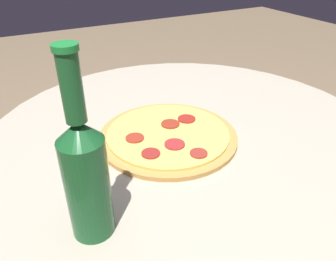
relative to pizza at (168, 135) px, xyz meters
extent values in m
cylinder|color=#B2A893|center=(-0.06, -0.01, -0.36)|extent=(0.11, 0.11, 0.65)
cylinder|color=#B2A893|center=(-0.06, -0.01, -0.02)|extent=(0.95, 0.95, 0.02)
cylinder|color=#C68E47|center=(0.00, 0.00, 0.00)|extent=(0.31, 0.31, 0.01)
cylinder|color=#EACC60|center=(0.00, 0.00, 0.01)|extent=(0.28, 0.28, 0.01)
cylinder|color=#A62A2B|center=(0.01, 0.05, 0.01)|extent=(0.04, 0.04, 0.00)
cylinder|color=maroon|center=(-0.01, 0.11, 0.01)|extent=(0.04, 0.04, 0.00)
cylinder|color=maroon|center=(0.07, 0.06, 0.01)|extent=(0.04, 0.04, 0.00)
cylinder|color=maroon|center=(-0.02, -0.03, 0.01)|extent=(0.04, 0.04, 0.00)
cylinder|color=maroon|center=(-0.07, -0.03, 0.01)|extent=(0.04, 0.04, 0.00)
cylinder|color=#9F301F|center=(0.08, -0.01, 0.01)|extent=(0.04, 0.04, 0.00)
cylinder|color=#195628|center=(0.23, 0.18, 0.07)|extent=(0.07, 0.07, 0.17)
cone|color=#195628|center=(0.23, 0.18, 0.17)|extent=(0.07, 0.07, 0.03)
cylinder|color=#195628|center=(0.23, 0.18, 0.23)|extent=(0.03, 0.03, 0.09)
cylinder|color=#1E8438|center=(0.23, 0.18, 0.28)|extent=(0.03, 0.03, 0.01)
camera|label=1|loc=(0.30, 0.56, 0.39)|focal=35.00mm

